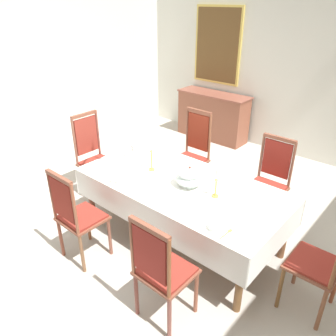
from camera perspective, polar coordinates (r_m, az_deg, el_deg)
ground at (r=4.11m, az=2.63°, el=-11.47°), size 6.49×6.17×0.04m
back_wall at (r=6.05m, az=22.84°, el=17.52°), size 6.49×0.08×3.48m
left_wall at (r=5.89m, az=-23.99°, el=17.10°), size 0.08×6.17×3.48m
dining_table at (r=3.68m, az=2.25°, el=-3.48°), size 2.29×1.13×0.74m
tablecloth at (r=3.68m, az=2.25°, el=-3.55°), size 2.31×1.15×0.33m
chair_south_a at (r=3.57m, az=-15.31°, el=-7.67°), size 0.44×0.42×1.07m
chair_north_a at (r=4.72m, az=4.18°, el=2.74°), size 0.44×0.42×1.19m
chair_south_b at (r=2.85m, az=-1.16°, el=-16.84°), size 0.44×0.42×1.07m
chair_north_b at (r=4.21m, az=16.85°, el=-2.07°), size 0.44×0.42×1.10m
chair_head_west at (r=4.73m, az=-12.54°, el=2.14°), size 0.42×0.44×1.17m
chair_head_east at (r=3.18m, az=25.22°, el=-13.68°), size 0.42×0.44×1.19m
soup_tureen at (r=3.53m, az=3.68°, el=-1.46°), size 0.29×0.29×0.23m
candlestick_west at (r=3.83m, az=-2.82°, el=1.57°), size 0.07×0.07×0.36m
candlestick_east at (r=3.36m, az=8.17°, el=-3.09°), size 0.07×0.07×0.31m
bowl_near_left at (r=3.65m, az=-7.70°, el=-2.28°), size 0.16×0.16×0.03m
bowl_near_right at (r=2.98m, az=8.24°, el=-9.88°), size 0.16×0.16×0.04m
spoon_primary at (r=3.74m, az=-8.44°, el=-1.81°), size 0.06×0.17×0.01m
spoon_secondary at (r=2.96m, az=10.30°, el=-10.66°), size 0.03×0.18×0.01m
sideboard at (r=6.72m, az=7.62°, el=8.80°), size 1.44×0.48×0.90m
framed_painting at (r=6.74m, az=8.43°, el=19.96°), size 1.00×0.05×1.38m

